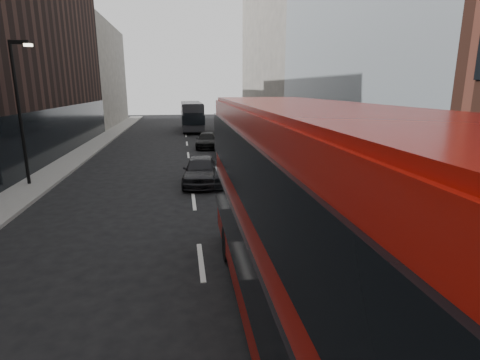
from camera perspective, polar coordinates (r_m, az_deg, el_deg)
name	(u,v)px	position (r m, az deg, el deg)	size (l,w,h in m)	color
sidewalk_right	(288,154)	(28.68, 7.33, 3.99)	(3.00, 80.00, 0.15)	slate
sidewalk_left	(73,160)	(28.59, -24.10, 2.85)	(2.00, 80.00, 0.15)	slate
building_modern_block	(374,4)	(26.47, 19.78, 23.90)	(5.03, 22.00, 20.00)	#94989D
building_victorian	(278,47)	(47.85, 5.80, 19.48)	(6.50, 24.00, 21.00)	#635F57
building_left_mid	(33,60)	(34.05, -28.99, 15.68)	(5.00, 24.00, 14.00)	black
building_left_far	(96,76)	(55.28, -21.12, 14.62)	(5.00, 20.00, 13.00)	#635F57
street_lamp	(20,104)	(21.61, -30.51, 9.95)	(1.06, 0.22, 7.00)	black
red_bus	(310,216)	(7.26, 10.66, -5.44)	(2.83, 11.61, 4.67)	#9C1109
grey_bus	(192,115)	(45.07, -7.38, 9.73)	(2.51, 10.21, 3.29)	black
car_a	(201,170)	(19.84, -5.99, 1.54)	(1.75, 4.35, 1.48)	black
car_b	(226,145)	(28.12, -2.20, 5.29)	(1.59, 4.56, 1.50)	#93959B
car_c	(207,140)	(31.95, -5.07, 6.05)	(1.73, 4.27, 1.24)	black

